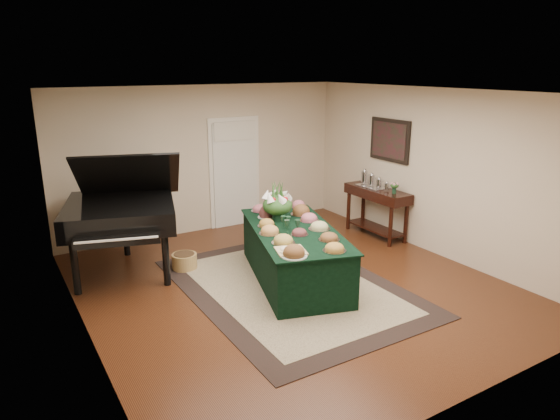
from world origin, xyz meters
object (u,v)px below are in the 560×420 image
grand_piano (121,212)px  mahogany_sideboard (377,199)px  buffet_table (294,254)px  floral_centerpiece (277,201)px

grand_piano → mahogany_sideboard: grand_piano is taller
buffet_table → mahogany_sideboard: size_ratio=1.93×
floral_centerpiece → buffet_table: bearing=-94.7°
mahogany_sideboard → buffet_table: bearing=-159.6°
floral_centerpiece → mahogany_sideboard: bearing=8.2°
floral_centerpiece → grand_piano: (-2.08, 1.03, -0.11)m
buffet_table → grand_piano: (-2.03, 1.57, 0.56)m
floral_centerpiece → mahogany_sideboard: size_ratio=0.35×
buffet_table → grand_piano: bearing=142.3°
grand_piano → mahogany_sideboard: 4.44m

